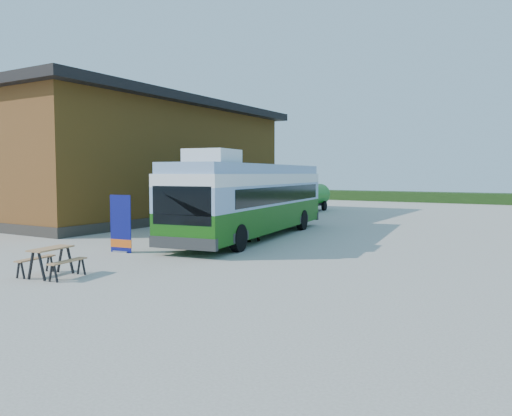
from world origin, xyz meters
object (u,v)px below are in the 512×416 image
Objects in this scene: picnic_table at (51,255)px; slurry_tanker at (312,196)px; person_b at (250,220)px; bus at (253,197)px; banner at (121,229)px; person_a at (232,206)px.

slurry_tanker is at bearing 89.79° from picnic_table.
person_b is at bearing -77.54° from slurry_tanker.
bus reaches higher than picnic_table.
picnic_table is (1.51, -4.09, -0.25)m from banner.
bus is at bearing 79.25° from picnic_table.
picnic_table is at bearing -77.71° from banner.
person_b is (2.50, 5.03, 0.05)m from banner.
slurry_tanker reaches higher than person_b.
slurry_tanker is at bearing 97.20° from bus.
picnic_table is 26.32m from slurry_tanker.
person_b is at bearing 55.70° from banner.
picnic_table is at bearing -98.42° from person_a.
picnic_table is 9.19m from person_b.
bus is at bearing 65.24° from banner.
banner reaches higher than person_b.
bus is 10.40m from picnic_table.
slurry_tanker is at bearing 65.42° from person_a.
banner is at bearing -114.76° from bus.
banner is (-1.88, -6.23, -0.96)m from bus.
banner reaches higher than slurry_tanker.
person_b is 0.33× the size of slurry_tanker.
bus is 5.97× the size of banner.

